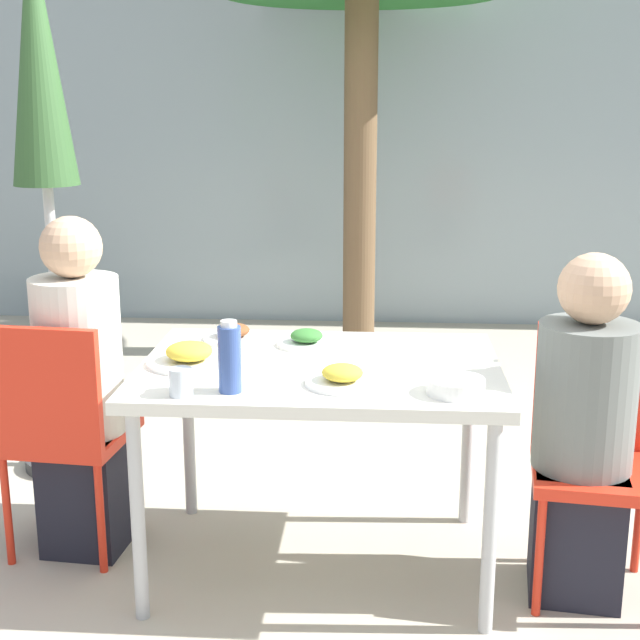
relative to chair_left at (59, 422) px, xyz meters
The scene contains 15 objects.
ground_plane 1.03m from the chair_left, ahead, with size 24.00×24.00×0.00m, color #B2A893.
building_facade 3.82m from the chair_left, 75.90° to the left, with size 10.00×0.20×3.00m.
dining_table 0.91m from the chair_left, ahead, with size 1.18×0.85×0.73m.
chair_left is the anchor object (origin of this frame).
person_left 0.12m from the chair_left, 52.80° to the left, with size 0.30×0.30×1.20m.
chair_right 1.80m from the chair_left, ahead, with size 0.45×0.45×0.86m.
person_right 1.74m from the chair_left, ahead, with size 0.32×0.32×1.13m.
closed_umbrella 1.37m from the chair_left, 109.56° to the left, with size 0.36×0.36×2.28m.
plate_0 0.54m from the chair_left, ahead, with size 0.28×0.28×0.08m.
plate_1 0.68m from the chair_left, 25.75° to the left, with size 0.21×0.21×0.06m.
plate_2 1.04m from the chair_left, 12.37° to the right, with size 0.23×0.23×0.06m.
plate_3 0.90m from the chair_left, 14.66° to the left, with size 0.21×0.21×0.06m.
bottle 0.79m from the chair_left, 24.98° to the right, with size 0.07×0.07×0.22m.
drinking_cup 0.68m from the chair_left, 34.26° to the right, with size 0.07×0.07×0.08m.
salad_bowl 1.37m from the chair_left, 11.83° to the right, with size 0.17×0.17×0.05m.
Camera 1 is at (0.20, -2.80, 1.58)m, focal length 50.00 mm.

